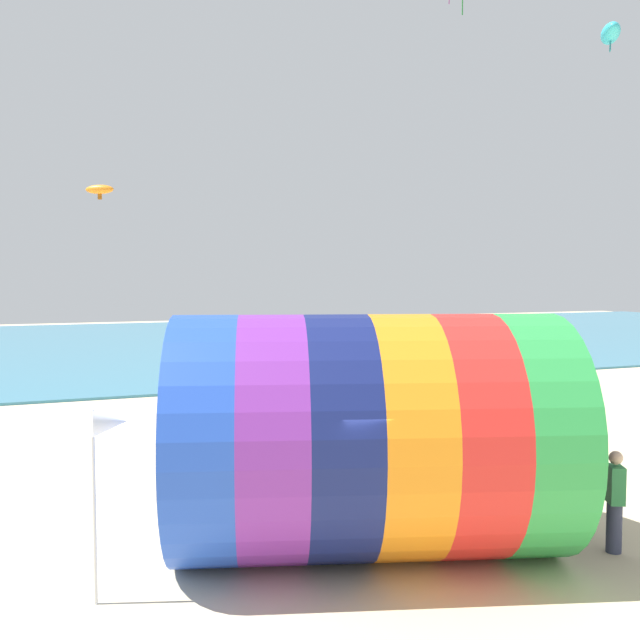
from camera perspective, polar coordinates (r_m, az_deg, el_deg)
name	(u,v)px	position (r m, az deg, el deg)	size (l,w,h in m)	color
ground_plane	(391,563)	(11.48, 5.68, -18.81)	(120.00, 120.00, 0.00)	beige
sea	(126,344)	(46.36, -15.29, -1.90)	(120.00, 40.00, 0.10)	teal
giant_inflatable_tube	(368,435)	(11.24, 3.90, -9.18)	(6.76, 5.33, 3.77)	blue
kite_handler	(615,501)	(12.46, 22.51, -13.24)	(0.35, 0.42, 1.62)	#383D56
kite_orange_parafoil	(100,189)	(19.37, -17.22, 9.95)	(0.79, 0.61, 0.38)	orange
kite_cyan_parafoil	(611,33)	(18.40, 22.22, 20.46)	(1.07, 1.19, 0.61)	#2DB2C6
beach_flag	(108,431)	(9.92, -16.58, -8.51)	(0.47, 0.36, 2.61)	silver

